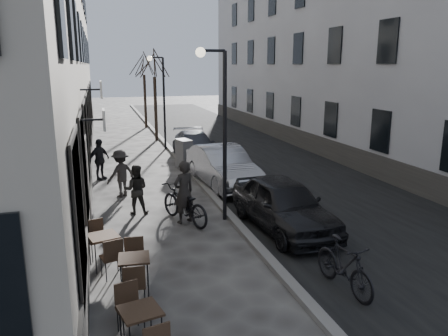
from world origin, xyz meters
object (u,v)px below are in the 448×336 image
tree_far (144,64)px  bistro_set_b (135,271)px  car_mid (222,166)px  pedestrian_near (136,189)px  tree_near (154,64)px  utility_cabinet (184,154)px  bistro_set_a (141,326)px  car_near (283,204)px  streetlamp_near (219,116)px  moped (344,266)px  pedestrian_far (99,159)px  car_far (194,146)px  streetlamp_far (161,92)px  pedestrian_mid (121,173)px  bistro_set_c (104,248)px  bicycle (184,204)px

tree_far → bistro_set_b: bearing=-96.7°
car_mid → pedestrian_near: bearing=-150.4°
tree_near → utility_cabinet: (0.20, -8.01, -3.99)m
bistro_set_a → car_near: bearing=31.9°
streetlamp_near → pedestrian_near: bearing=150.9°
tree_near → bistro_set_b: bearing=-98.9°
car_mid → moped: (0.17, -8.63, -0.21)m
pedestrian_far → car_mid: size_ratio=0.36×
bistro_set_a → car_far: (4.08, 14.64, 0.20)m
streetlamp_far → car_near: streetlamp_far is taller
pedestrian_mid → car_far: (3.89, 5.58, -0.18)m
streetlamp_far → bistro_set_c: (-3.42, -14.33, -2.68)m
tree_far → streetlamp_near: bearing=-90.2°
streetlamp_near → car_far: 9.34m
streetlamp_near → moped: streetlamp_near is taller
bicycle → pedestrian_near: size_ratio=1.39×
streetlamp_far → moped: streetlamp_far is taller
bistro_set_a → pedestrian_far: bearing=79.3°
tree_near → bistro_set_a: size_ratio=3.57×
bistro_set_c → utility_cabinet: bearing=53.4°
moped → streetlamp_near: bearing=99.3°
pedestrian_far → streetlamp_far: bearing=19.9°
pedestrian_mid → pedestrian_far: pedestrian_mid is taller
streetlamp_far → car_far: (1.17, -3.07, -2.49)m
pedestrian_near → car_near: pedestrian_near is taller
car_near → utility_cabinet: bearing=94.4°
car_far → car_near: bearing=-84.6°
tree_near → bicycle: bearing=-94.4°
bistro_set_c → pedestrian_mid: size_ratio=0.96×
tree_near → car_far: size_ratio=1.23×
bicycle → pedestrian_far: 6.37m
bistro_set_b → streetlamp_near: bearing=57.2°
pedestrian_near → moped: (3.71, -6.16, -0.23)m
car_near → car_far: (-0.39, 10.16, -0.07)m
bistro_set_a → utility_cabinet: size_ratio=1.19×
car_far → car_mid: bearing=-86.7°
pedestrian_near → utility_cabinet: bearing=-103.6°
bicycle → moped: bicycle is taller
tree_near → car_near: 16.76m
bicycle → bistro_set_a: bearing=48.3°
streetlamp_near → car_far: size_ratio=1.10×
bistro_set_b → car_far: 13.24m
bistro_set_b → bicycle: bicycle is taller
streetlamp_near → pedestrian_near: streetlamp_near is taller
bistro_set_b → pedestrian_mid: size_ratio=0.92×
tree_far → car_near: (1.49, -22.23, -3.92)m
pedestrian_mid → car_far: 6.81m
utility_cabinet → moped: size_ratio=0.72×
streetlamp_near → tree_far: bearing=89.8°
bicycle → pedestrian_far: bearing=-92.3°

